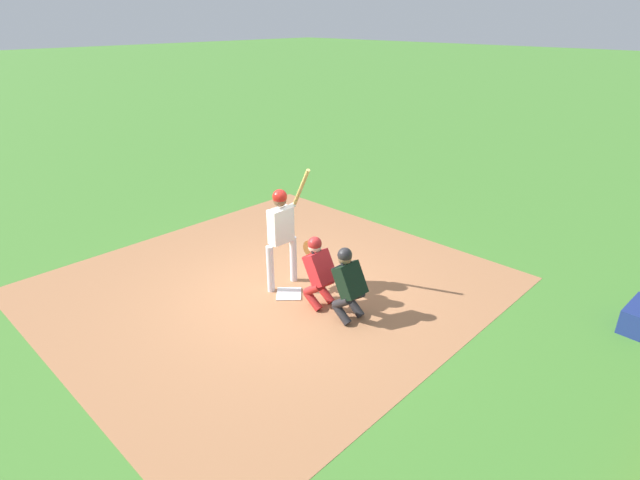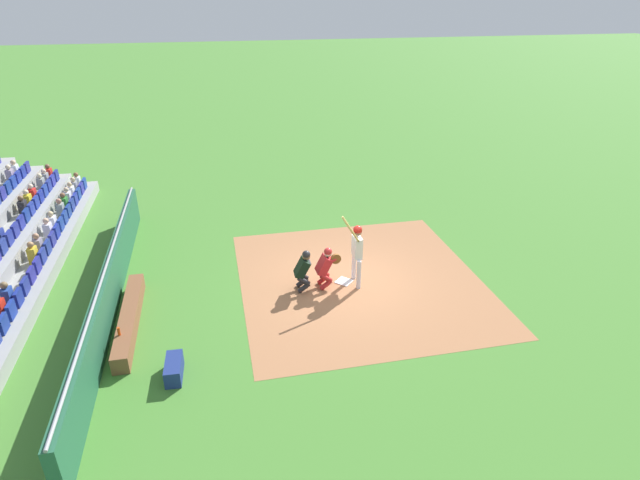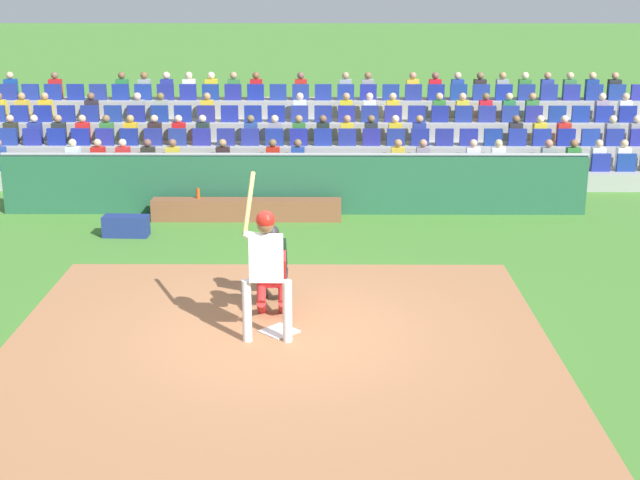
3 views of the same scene
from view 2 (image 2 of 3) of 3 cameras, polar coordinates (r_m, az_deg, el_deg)
ground_plane at (r=15.43m, az=2.69°, el=-4.67°), size 160.00×160.00×0.00m
infield_dirt_patch at (r=15.55m, az=4.48°, el=-4.45°), size 7.59×7.14×0.01m
home_plate_marker at (r=15.42m, az=2.69°, el=-4.62°), size 0.62×0.62×0.02m
batter_at_plate at (r=14.80m, az=4.13°, el=-0.88°), size 0.69×0.68×2.31m
catcher_crouching at (r=14.83m, az=0.65°, el=-2.83°), size 0.47×0.72×1.28m
home_plate_umpire at (r=14.71m, az=-1.85°, el=-3.19°), size 0.47×0.49×1.27m
dugout_wall at (r=15.02m, az=-22.33°, el=-4.98°), size 12.31×0.24×1.30m
dugout_bench at (r=14.31m, az=-20.43°, el=-8.19°), size 3.91×0.40×0.44m
water_bottle_on_bench at (r=13.33m, az=-21.48°, el=-9.44°), size 0.07×0.07×0.21m
equipment_duffel_bag at (r=12.35m, az=-15.94°, el=-13.62°), size 0.89×0.40×0.41m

